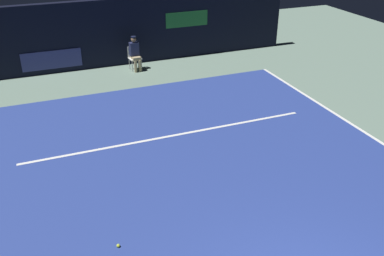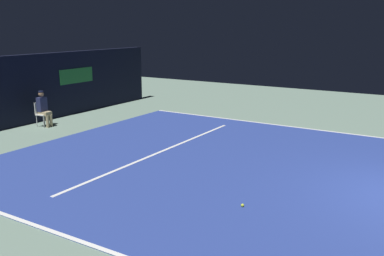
# 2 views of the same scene
# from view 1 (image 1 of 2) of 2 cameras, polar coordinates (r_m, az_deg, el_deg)

# --- Properties ---
(ground_plane) EXTENTS (30.03, 30.03, 0.00)m
(ground_plane) POSITION_cam_1_polar(r_m,az_deg,el_deg) (10.34, 1.00, -6.22)
(ground_plane) COLOR slate
(court_surface) EXTENTS (10.45, 11.71, 0.01)m
(court_surface) POSITION_cam_1_polar(r_m,az_deg,el_deg) (10.33, 1.00, -6.19)
(court_surface) COLOR navy
(court_surface) RESTS_ON ground
(line_sideline_left) EXTENTS (0.10, 11.71, 0.01)m
(line_sideline_left) POSITION_cam_1_polar(r_m,az_deg,el_deg) (12.96, 22.68, -0.98)
(line_sideline_left) COLOR white
(line_sideline_left) RESTS_ON court_surface
(line_service) EXTENTS (8.15, 0.10, 0.01)m
(line_service) POSITION_cam_1_polar(r_m,az_deg,el_deg) (11.97, -2.75, -1.06)
(line_service) COLOR white
(line_service) RESTS_ON court_surface
(back_wall) EXTENTS (14.57, 0.33, 2.60)m
(back_wall) POSITION_cam_1_polar(r_m,az_deg,el_deg) (17.42, -10.09, 12.40)
(back_wall) COLOR black
(back_wall) RESTS_ON ground
(line_judge_on_chair) EXTENTS (0.48, 0.56, 1.32)m
(line_judge_on_chair) POSITION_cam_1_polar(r_m,az_deg,el_deg) (16.83, -7.62, 9.87)
(line_judge_on_chair) COLOR white
(line_judge_on_chair) RESTS_ON ground
(tennis_ball) EXTENTS (0.07, 0.07, 0.07)m
(tennis_ball) POSITION_cam_1_polar(r_m,az_deg,el_deg) (8.49, -9.80, -15.18)
(tennis_ball) COLOR #CCE033
(tennis_ball) RESTS_ON court_surface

